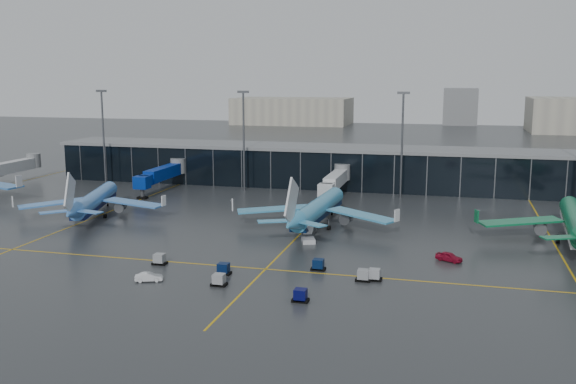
% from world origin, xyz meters
% --- Properties ---
extents(ground, '(600.00, 600.00, 0.00)m').
position_xyz_m(ground, '(0.00, 0.00, 0.00)').
color(ground, '#282B2D').
rests_on(ground, ground).
extents(terminal_pier, '(142.00, 17.00, 10.70)m').
position_xyz_m(terminal_pier, '(0.00, 62.00, 5.42)').
color(terminal_pier, black).
rests_on(terminal_pier, ground).
extents(jet_bridges, '(94.00, 27.50, 7.20)m').
position_xyz_m(jet_bridges, '(-35.00, 42.99, 4.55)').
color(jet_bridges, '#595B60').
rests_on(jet_bridges, ground).
extents(flood_masts, '(203.00, 0.50, 25.50)m').
position_xyz_m(flood_masts, '(5.00, 50.00, 13.81)').
color(flood_masts, '#595B60').
rests_on(flood_masts, ground).
extents(distant_hangars, '(260.00, 71.00, 22.00)m').
position_xyz_m(distant_hangars, '(49.94, 270.08, 8.79)').
color(distant_hangars, '#B2AD99').
rests_on(distant_hangars, ground).
extents(taxi_lines, '(220.00, 120.00, 0.02)m').
position_xyz_m(taxi_lines, '(10.00, 10.61, 0.01)').
color(taxi_lines, gold).
rests_on(taxi_lines, ground).
extents(airliner_arkefly, '(40.72, 43.71, 11.13)m').
position_xyz_m(airliner_arkefly, '(-35.46, 12.15, 5.56)').
color(airliner_arkefly, '#4080D3').
rests_on(airliner_arkefly, ground).
extents(airliner_klm_near, '(35.68, 40.06, 11.73)m').
position_xyz_m(airliner_klm_near, '(12.02, 14.43, 5.87)').
color(airliner_klm_near, '#3B94C3').
rests_on(airliner_klm_near, ground).
extents(airliner_aer_lingus, '(37.92, 42.28, 12.11)m').
position_xyz_m(airliner_aer_lingus, '(58.45, 14.40, 6.05)').
color(airliner_aer_lingus, '#0D6D3F').
rests_on(airliner_aer_lingus, ground).
extents(baggage_carts, '(35.79, 15.67, 1.70)m').
position_xyz_m(baggage_carts, '(13.18, -19.18, 0.76)').
color(baggage_carts, black).
rests_on(baggage_carts, ground).
extents(mobile_airstair, '(3.14, 3.75, 3.45)m').
position_xyz_m(mobile_airstair, '(12.81, 2.26, 0.77)').
color(mobile_airstair, silver).
rests_on(mobile_airstair, ground).
extents(service_van_red, '(4.62, 3.46, 1.47)m').
position_xyz_m(service_van_red, '(37.12, -3.55, 0.73)').
color(service_van_red, maroon).
rests_on(service_van_red, ground).
extents(service_van_white, '(4.17, 2.71, 1.30)m').
position_xyz_m(service_van_white, '(-4.54, -24.88, 0.65)').
color(service_van_white, silver).
rests_on(service_van_white, ground).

